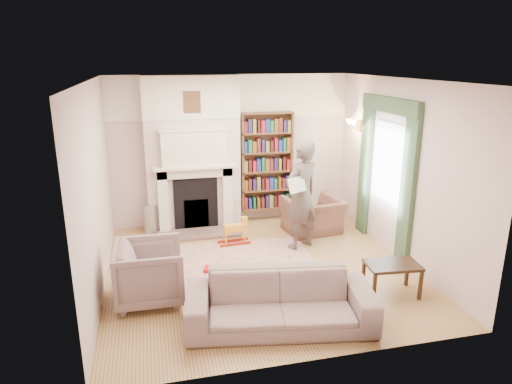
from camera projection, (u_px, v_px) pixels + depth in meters
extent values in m
plane|color=olive|center=(260.00, 269.00, 6.94)|extent=(4.50, 4.50, 0.00)
plane|color=white|center=(260.00, 80.00, 6.14)|extent=(4.50, 4.50, 0.00)
plane|color=beige|center=(232.00, 150.00, 8.64)|extent=(4.50, 0.00, 4.50)
plane|color=beige|center=(315.00, 238.00, 4.44)|extent=(4.50, 0.00, 4.50)
plane|color=beige|center=(95.00, 190.00, 6.04)|extent=(0.00, 4.50, 4.50)
plane|color=beige|center=(401.00, 171.00, 7.04)|extent=(0.00, 4.50, 4.50)
cube|color=beige|center=(193.00, 154.00, 8.31)|extent=(1.70, 0.35, 2.80)
cube|color=silver|center=(195.00, 167.00, 8.10)|extent=(1.47, 0.24, 0.05)
cube|color=black|center=(196.00, 204.00, 8.38)|extent=(0.80, 0.06, 0.96)
cube|color=silver|center=(194.00, 148.00, 8.02)|extent=(1.15, 0.18, 0.62)
cube|color=brown|center=(266.00, 162.00, 8.73)|extent=(1.00, 0.24, 1.85)
cube|color=silver|center=(388.00, 163.00, 7.40)|extent=(0.02, 0.90, 1.30)
cube|color=#2A412A|center=(408.00, 189.00, 6.81)|extent=(0.07, 0.32, 2.40)
cube|color=#2A412A|center=(365.00, 168.00, 8.11)|extent=(0.07, 0.32, 2.40)
cube|color=#2A412A|center=(390.00, 105.00, 7.12)|extent=(0.09, 1.70, 0.24)
cube|color=beige|center=(240.00, 263.00, 7.12)|extent=(2.38, 1.87, 0.01)
imported|color=#52302B|center=(313.00, 216.00, 8.32)|extent=(1.09, 0.99, 0.64)
imported|color=gray|center=(150.00, 273.00, 5.94)|extent=(0.89, 0.86, 0.80)
imported|color=gray|center=(280.00, 301.00, 5.39)|extent=(2.33, 1.22, 0.65)
imported|color=#4E433F|center=(301.00, 195.00, 7.49)|extent=(0.80, 0.70, 1.83)
cube|color=silver|center=(297.00, 185.00, 7.20)|extent=(0.36, 0.25, 0.24)
cylinder|color=#A5A9AC|center=(150.00, 219.00, 8.26)|extent=(0.28, 0.28, 0.55)
cube|color=gold|center=(254.00, 269.00, 6.88)|extent=(0.44, 0.44, 0.03)
cube|color=red|center=(214.00, 269.00, 6.85)|extent=(0.34, 0.27, 0.05)
cube|color=red|center=(277.00, 282.00, 6.50)|extent=(0.30, 0.28, 0.02)
cube|color=red|center=(272.00, 267.00, 6.96)|extent=(0.29, 0.25, 0.02)
cube|color=red|center=(292.00, 278.00, 6.60)|extent=(0.27, 0.22, 0.02)
cube|color=red|center=(279.00, 275.00, 6.71)|extent=(0.25, 0.20, 0.02)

